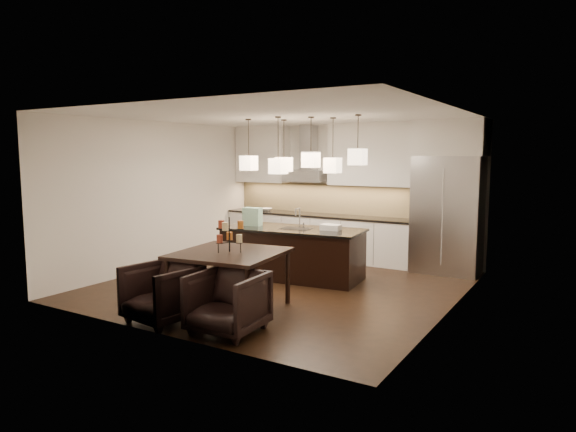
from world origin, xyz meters
The scene contains 37 objects.
floor centered at (0.00, 0.00, -0.01)m, with size 5.50×5.50×0.02m, color black.
ceiling centered at (0.00, 0.00, 2.81)m, with size 5.50×5.50×0.02m, color white.
wall_back centered at (0.00, 2.76, 1.40)m, with size 5.50×0.02×2.80m, color silver.
wall_front centered at (0.00, -2.76, 1.40)m, with size 5.50×0.02×2.80m, color silver.
wall_left centered at (-2.76, 0.00, 1.40)m, with size 0.02×5.50×2.80m, color silver.
wall_right centered at (2.76, 0.00, 1.40)m, with size 0.02×5.50×2.80m, color silver.
refrigerator centered at (2.10, 2.38, 1.07)m, with size 1.20×0.72×2.15m, color #B7B7BA.
fridge_panel centered at (2.10, 2.38, 2.47)m, with size 1.26×0.72×0.65m, color silver.
lower_cabinets centered at (-0.62, 2.43, 0.44)m, with size 4.21×0.62×0.88m, color silver.
countertop centered at (-0.62, 2.43, 0.90)m, with size 4.21×0.66×0.04m, color black.
backsplash centered at (-0.62, 2.73, 1.24)m, with size 4.21×0.02×0.63m, color #D7C088.
upper_cab_left centered at (-2.10, 2.57, 2.17)m, with size 1.25×0.35×1.25m, color silver.
upper_cab_right centered at (0.55, 2.57, 2.17)m, with size 1.86×0.35×1.25m, color silver.
hood_canopy centered at (-0.93, 2.48, 1.72)m, with size 0.90×0.52×0.24m, color #B7B7BA.
hood_chimney centered at (-0.93, 2.59, 2.32)m, with size 0.30×0.28×0.96m, color #B7B7BA.
fruit_bowl centered at (-1.88, 2.38, 0.95)m, with size 0.26×0.26×0.06m, color silver.
island_body centered at (-0.13, 0.57, 0.43)m, with size 2.42×0.97×0.85m, color black.
island_top centered at (-0.13, 0.57, 0.87)m, with size 2.49×1.04×0.04m, color black.
faucet centered at (-0.04, 0.67, 1.07)m, with size 0.10×0.23×0.37m, color silver, non-canonical shape.
tote_bag centered at (-0.92, 0.47, 1.05)m, with size 0.33×0.17×0.33m, color #1C6B4B.
food_container centered at (0.55, 0.71, 0.94)m, with size 0.33×0.23×0.10m, color silver.
dining_table centered at (0.08, -1.51, 0.42)m, with size 1.38×1.38×0.83m, color black, non-canonical shape.
candelabra centered at (0.08, -1.51, 1.07)m, with size 0.40×0.40×0.49m, color black, non-canonical shape.
candle_a centered at (0.23, -1.49, 1.03)m, with size 0.08×0.08×0.11m, color #F8DC9D.
candle_b centered at (-0.01, -1.39, 1.03)m, with size 0.08×0.08×0.11m, color #CA6E24.
candle_c centered at (0.02, -1.65, 1.03)m, with size 0.08×0.08×0.11m, color #983924.
candle_d centered at (0.19, -1.40, 1.21)m, with size 0.08×0.08×0.11m, color #CA6E24.
candle_e centered at (-0.07, -1.51, 1.21)m, with size 0.08×0.08×0.11m, color #983924.
candle_f centered at (0.12, -1.65, 1.21)m, with size 0.08×0.08×0.11m, color #F8DC9D.
armchair_left centered at (-0.35, -2.40, 0.38)m, with size 0.82×0.84×0.77m, color black.
armchair_right centered at (0.63, -2.28, 0.38)m, with size 0.81×0.84×0.76m, color black.
pendant_a centered at (-0.92, 0.38, 2.02)m, with size 0.24×0.24×0.26m, color #FFDBAE.
pendant_b centered at (-0.48, 0.85, 2.00)m, with size 0.24×0.24×0.26m, color #FFDBAE.
pendant_c centered at (0.28, 0.48, 2.09)m, with size 0.24×0.24×0.26m, color #FFDBAE.
pendant_d centered at (0.52, 0.81, 1.99)m, with size 0.24×0.24×0.26m, color #FFDBAE.
pendant_e centered at (1.14, 0.44, 2.14)m, with size 0.24×0.24×0.26m, color #FFDBAE.
pendant_f centered at (-0.16, 0.15, 1.98)m, with size 0.24×0.24×0.26m, color #FFDBAE.
Camera 1 is at (4.41, -7.12, 2.18)m, focal length 32.00 mm.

